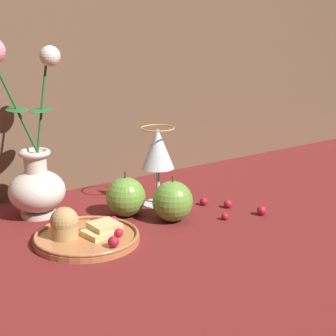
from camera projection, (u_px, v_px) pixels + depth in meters
The scene contains 10 objects.
ground_plane at pixel (120, 223), 1.10m from camera, with size 2.40×2.40×0.00m, color maroon.
vase at pixel (34, 173), 1.11m from camera, with size 0.16×0.11×0.35m.
plate_with_pastries at pixel (83, 234), 1.00m from camera, with size 0.19×0.19×0.07m.
wine_glass at pixel (158, 151), 1.17m from camera, with size 0.07×0.07×0.17m.
apple_beside_vase at pixel (126, 197), 1.12m from camera, with size 0.08×0.08×0.09m.
apple_near_glass at pixel (173, 201), 1.10m from camera, with size 0.08×0.08×0.09m.
berry_near_plate at pixel (262, 210), 1.14m from camera, with size 0.02×0.02×0.02m, color #AD192D.
berry_front_center at pixel (228, 204), 1.18m from camera, with size 0.02×0.02×0.02m, color #AD192D.
berry_by_glass_stem at pixel (225, 216), 1.11m from camera, with size 0.01×0.01×0.01m, color #AD192D.
berry_under_candlestick at pixel (204, 201), 1.19m from camera, with size 0.02×0.02×0.02m, color #AD192D.
Camera 1 is at (-0.52, -0.89, 0.39)m, focal length 60.00 mm.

